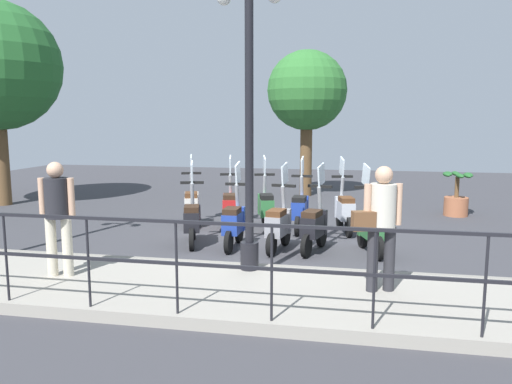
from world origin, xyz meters
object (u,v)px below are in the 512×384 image
(pedestrian_distant, at_px, (57,210))
(scooter_far_2, at_px, (266,206))
(scooter_far_0, at_px, (344,209))
(scooter_far_3, at_px, (230,206))
(lamp_post_near, at_px, (249,137))
(scooter_near_4, at_px, (192,219))
(scooter_near_1, at_px, (314,225))
(scooter_near_2, at_px, (279,224))
(pedestrian_with_bag, at_px, (381,219))
(scooter_far_4, at_px, (192,204))
(tree_distant, at_px, (307,92))
(potted_palm, at_px, (456,197))
(scooter_near_3, at_px, (234,222))
(scooter_near_0, at_px, (371,226))
(scooter_far_1, at_px, (300,209))

(pedestrian_distant, xyz_separation_m, scooter_far_2, (4.20, -2.16, -0.60))
(scooter_far_0, relative_size, scooter_far_3, 1.00)
(lamp_post_near, relative_size, scooter_near_4, 2.80)
(scooter_near_1, bearing_deg, scooter_near_2, 107.29)
(pedestrian_distant, distance_m, scooter_near_4, 2.84)
(lamp_post_near, bearing_deg, pedestrian_with_bag, -108.36)
(pedestrian_with_bag, distance_m, scooter_far_4, 5.51)
(pedestrian_with_bag, xyz_separation_m, scooter_near_1, (2.28, 0.99, -0.60))
(tree_distant, height_order, potted_palm, tree_distant)
(pedestrian_distant, height_order, scooter_near_3, pedestrian_distant)
(scooter_near_0, xyz_separation_m, scooter_near_4, (0.01, 3.22, 0.00))
(pedestrian_distant, height_order, scooter_far_0, pedestrian_distant)
(pedestrian_distant, bearing_deg, lamp_post_near, 97.45)
(scooter_near_0, distance_m, scooter_far_4, 4.09)
(lamp_post_near, bearing_deg, scooter_far_1, -6.81)
(lamp_post_near, height_order, scooter_far_3, lamp_post_near)
(pedestrian_with_bag, height_order, scooter_near_2, pedestrian_with_bag)
(lamp_post_near, xyz_separation_m, scooter_far_2, (3.39, 0.36, -1.57))
(lamp_post_near, xyz_separation_m, pedestrian_distant, (-0.81, 2.52, -0.98))
(lamp_post_near, bearing_deg, scooter_far_3, 18.70)
(tree_distant, distance_m, scooter_far_3, 5.74)
(scooter_near_4, bearing_deg, scooter_near_1, -107.96)
(pedestrian_with_bag, height_order, scooter_far_3, pedestrian_with_bag)
(scooter_near_1, xyz_separation_m, scooter_far_3, (1.59, 1.92, 0.00))
(tree_distant, distance_m, scooter_far_4, 5.91)
(pedestrian_distant, xyz_separation_m, scooter_far_4, (4.16, -0.52, -0.60))
(scooter_near_0, distance_m, scooter_near_2, 1.59)
(pedestrian_distant, height_order, scooter_far_3, pedestrian_distant)
(tree_distant, height_order, scooter_far_2, tree_distant)
(pedestrian_with_bag, height_order, scooter_near_1, pedestrian_with_bag)
(scooter_far_4, bearing_deg, scooter_near_0, -130.13)
(scooter_near_4, bearing_deg, potted_palm, -69.78)
(scooter_near_1, relative_size, scooter_near_2, 1.00)
(tree_distant, distance_m, scooter_near_2, 7.10)
(scooter_near_4, bearing_deg, scooter_far_4, 2.62)
(lamp_post_near, xyz_separation_m, scooter_far_0, (3.32, -1.29, -1.57))
(scooter_near_2, relative_size, scooter_far_4, 1.00)
(pedestrian_distant, bearing_deg, scooter_near_2, 122.00)
(lamp_post_near, height_order, scooter_near_4, lamp_post_near)
(pedestrian_with_bag, relative_size, tree_distant, 0.37)
(lamp_post_near, height_order, potted_palm, lamp_post_near)
(pedestrian_distant, xyz_separation_m, scooter_near_0, (2.56, -4.28, -0.60))
(scooter_far_4, bearing_deg, scooter_far_1, -109.87)
(pedestrian_distant, height_order, scooter_near_0, pedestrian_distant)
(potted_palm, xyz_separation_m, scooter_near_0, (-3.95, 2.14, 0.04))
(scooter_near_2, bearing_deg, scooter_near_3, 96.59)
(scooter_near_4, bearing_deg, scooter_far_0, -76.42)
(scooter_near_0, height_order, scooter_near_4, same)
(scooter_near_1, relative_size, scooter_far_4, 1.00)
(scooter_near_3, bearing_deg, lamp_post_near, -159.48)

